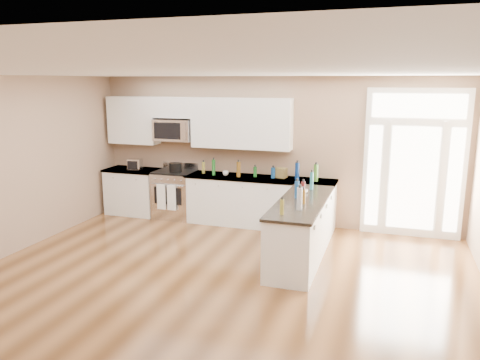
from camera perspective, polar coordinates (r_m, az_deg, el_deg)
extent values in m
plane|color=#523117|center=(5.76, -6.62, -16.24)|extent=(8.00, 8.00, 0.00)
plane|color=#987A60|center=(8.95, 3.94, 3.54)|extent=(7.00, 0.00, 7.00)
plane|color=white|center=(5.07, -7.40, 12.86)|extent=(8.00, 8.00, 0.00)
cube|color=white|center=(9.95, -12.82, -1.44)|extent=(1.06, 0.62, 0.90)
cube|color=black|center=(10.05, -12.72, -3.66)|extent=(1.02, 0.52, 0.10)
cube|color=black|center=(9.86, -12.95, 1.21)|extent=(1.10, 0.66, 0.04)
cube|color=white|center=(8.89, 2.39, -2.76)|extent=(2.81, 0.62, 0.90)
cube|color=black|center=(9.00, 2.37, -5.22)|extent=(2.77, 0.52, 0.10)
cube|color=black|center=(8.78, 2.42, 0.21)|extent=(2.85, 0.66, 0.04)
cube|color=white|center=(7.30, 7.46, -6.18)|extent=(0.65, 2.28, 0.90)
cube|color=black|center=(7.43, 7.38, -9.11)|extent=(0.61, 2.18, 0.10)
cube|color=black|center=(7.17, 7.56, -2.61)|extent=(0.69, 2.32, 0.04)
cube|color=white|center=(9.85, -12.84, 7.12)|extent=(1.04, 0.33, 0.95)
cube|color=white|center=(8.89, 0.14, 6.92)|extent=(1.94, 0.33, 0.95)
cube|color=white|center=(9.39, -7.99, 8.76)|extent=(0.82, 0.33, 0.40)
cube|color=silver|center=(9.39, -8.00, 6.06)|extent=(0.78, 0.40, 0.42)
cube|color=black|center=(9.24, -8.90, 5.94)|extent=(0.56, 0.01, 0.32)
cube|color=white|center=(8.67, 20.43, 1.85)|extent=(1.70, 0.08, 2.60)
cube|color=white|center=(8.66, 20.32, 0.17)|extent=(0.78, 0.02, 1.80)
cube|color=white|center=(8.66, 15.96, 0.46)|extent=(0.22, 0.02, 1.80)
cube|color=white|center=(8.71, 24.65, -0.11)|extent=(0.22, 0.02, 1.80)
cube|color=white|center=(8.51, 20.94, 8.44)|extent=(1.50, 0.02, 0.40)
cube|color=silver|center=(9.50, -7.92, -1.83)|extent=(0.78, 0.64, 0.92)
cube|color=black|center=(9.40, -8.00, 0.99)|extent=(0.78, 0.60, 0.03)
cube|color=silver|center=(9.65, -7.23, 1.75)|extent=(0.78, 0.04, 0.14)
cube|color=black|center=(9.21, -8.82, -1.92)|extent=(0.58, 0.01, 0.34)
cylinder|color=silver|center=(9.14, -8.93, -0.62)|extent=(0.70, 0.02, 0.02)
cube|color=white|center=(9.24, -9.57, -2.03)|extent=(0.18, 0.02, 0.50)
cube|color=white|center=(9.14, -8.35, -2.14)|extent=(0.18, 0.02, 0.50)
cylinder|color=black|center=(9.30, -7.86, 1.57)|extent=(0.28, 0.28, 0.20)
cube|color=silver|center=(9.74, -12.66, 1.88)|extent=(0.29, 0.24, 0.22)
cube|color=brown|center=(8.76, 4.96, 0.89)|extent=(0.25, 0.20, 0.18)
imported|color=white|center=(9.77, -12.71, 1.39)|extent=(0.23, 0.23, 0.05)
imported|color=white|center=(7.62, 7.66, -1.36)|extent=(0.22, 0.22, 0.05)
imported|color=white|center=(8.93, -1.76, 0.83)|extent=(0.14, 0.14, 0.09)
cylinder|color=#19591E|center=(8.80, 1.85, 1.00)|extent=(0.06, 0.06, 0.19)
cylinder|color=navy|center=(7.25, 6.95, -1.16)|extent=(0.07, 0.07, 0.27)
cylinder|color=brown|center=(8.80, -0.18, 1.31)|extent=(0.07, 0.07, 0.28)
cylinder|color=olive|center=(9.14, -4.47, 1.50)|extent=(0.06, 0.06, 0.23)
cylinder|color=#26727F|center=(7.85, 8.73, -0.10)|extent=(0.06, 0.06, 0.29)
cylinder|color=#591919|center=(7.59, 7.72, -0.91)|extent=(0.07, 0.07, 0.19)
cylinder|color=#B2B2B7|center=(6.60, 7.27, -2.28)|extent=(0.08, 0.08, 0.32)
cylinder|color=navy|center=(8.61, 6.99, 1.09)|extent=(0.08, 0.08, 0.31)
cylinder|color=#3F7226|center=(8.51, 9.24, 0.87)|extent=(0.08, 0.08, 0.31)
cylinder|color=#19591E|center=(8.95, -3.23, 1.55)|extent=(0.07, 0.07, 0.30)
cylinder|color=navy|center=(8.70, 4.06, 0.88)|extent=(0.08, 0.08, 0.20)
cylinder|color=brown|center=(6.94, 7.67, -2.01)|extent=(0.08, 0.08, 0.21)
cylinder|color=olive|center=(6.36, 5.14, -3.28)|extent=(0.06, 0.06, 0.21)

